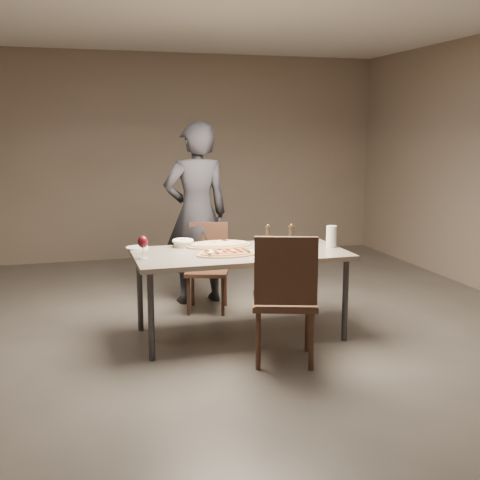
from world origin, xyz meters
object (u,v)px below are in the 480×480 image
object	(u,v)px
bread_basket	(183,242)
chair_far	(208,261)
chair_near	(285,292)
ham_pizza	(219,244)
carafe	(331,237)
diner	(196,214)
pepper_mill_left	(268,235)
zucchini_pizza	(226,253)
dining_table	(240,258)

from	to	relation	value
bread_basket	chair_far	distance (m)	0.70
bread_basket	chair_near	size ratio (longest dim) A/B	0.19
ham_pizza	chair_far	distance (m)	0.66
bread_basket	carafe	size ratio (longest dim) A/B	0.99
ham_pizza	chair_far	world-z (taller)	chair_far
ham_pizza	chair_near	world-z (taller)	chair_near
carafe	diner	bearing A→B (deg)	129.23
carafe	chair_near	size ratio (longest dim) A/B	0.19
pepper_mill_left	chair_far	distance (m)	0.85
ham_pizza	chair_near	xyz separation A→B (m)	(0.26, -1.02, -0.19)
zucchini_pizza	ham_pizza	xyz separation A→B (m)	(0.03, 0.39, -0.00)
dining_table	ham_pizza	xyz separation A→B (m)	(-0.12, 0.28, 0.07)
dining_table	zucchini_pizza	distance (m)	0.20
carafe	chair_near	bearing A→B (deg)	-134.57
ham_pizza	chair_near	distance (m)	1.07
ham_pizza	carafe	bearing A→B (deg)	-19.11
bread_basket	carafe	distance (m)	1.32
dining_table	zucchini_pizza	bearing A→B (deg)	-143.26
bread_basket	carafe	world-z (taller)	carafe
zucchini_pizza	ham_pizza	world-z (taller)	zucchini_pizza
carafe	chair_far	distance (m)	1.34
zucchini_pizza	bread_basket	world-z (taller)	bread_basket
carafe	ham_pizza	bearing A→B (deg)	161.57
zucchini_pizza	pepper_mill_left	bearing A→B (deg)	52.83
pepper_mill_left	diner	bearing A→B (deg)	116.48
bread_basket	diner	distance (m)	0.87
chair_far	zucchini_pizza	bearing A→B (deg)	105.02
dining_table	bread_basket	world-z (taller)	bread_basket
dining_table	chair_far	distance (m)	0.90
chair_near	diner	distance (m)	1.94
dining_table	bread_basket	bearing A→B (deg)	141.61
pepper_mill_left	chair_near	world-z (taller)	chair_near
zucchini_pizza	ham_pizza	size ratio (longest dim) A/B	0.87
pepper_mill_left	carafe	distance (m)	0.57
zucchini_pizza	diner	bearing A→B (deg)	107.13
ham_pizza	carafe	world-z (taller)	carafe
carafe	chair_far	bearing A→B (deg)	135.21
dining_table	chair_near	size ratio (longest dim) A/B	1.76
bread_basket	diner	xyz separation A→B (m)	(0.29, 0.81, 0.14)
pepper_mill_left	bread_basket	bearing A→B (deg)	171.04
chair_far	diner	size ratio (longest dim) A/B	0.46
zucchini_pizza	pepper_mill_left	xyz separation A→B (m)	(0.47, 0.33, 0.07)
diner	bread_basket	bearing A→B (deg)	65.09
ham_pizza	pepper_mill_left	xyz separation A→B (m)	(0.44, -0.06, 0.07)
ham_pizza	chair_far	xyz separation A→B (m)	(0.04, 0.59, -0.28)
chair_near	chair_far	bearing A→B (deg)	115.93
dining_table	chair_near	distance (m)	0.76
chair_near	chair_far	size ratio (longest dim) A/B	1.18
dining_table	chair_near	world-z (taller)	chair_near
pepper_mill_left	ham_pizza	bearing A→B (deg)	172.51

